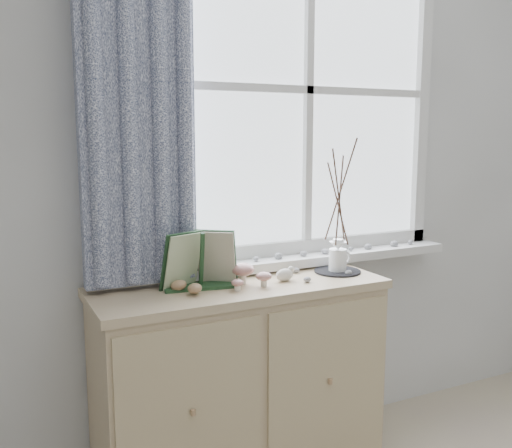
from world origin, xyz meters
The scene contains 8 objects.
sideboard centered at (-0.15, 1.75, 0.43)m, with size 1.20×0.45×0.85m.
botanical_book centered at (-0.31, 1.74, 0.97)m, with size 0.34×0.13×0.24m, color #1F4122, non-canonical shape.
toadstool_cluster centered at (-0.13, 1.72, 0.90)m, with size 0.18×0.15×0.09m.
wooden_eggs centered at (-0.39, 1.72, 0.88)m, with size 0.09×0.11×0.07m.
songbird_figurine centered at (0.04, 1.71, 0.88)m, with size 0.11×0.05×0.06m, color silver, non-canonical shape.
crocheted_doily centered at (0.32, 1.74, 0.85)m, with size 0.20×0.20×0.01m, color black.
twig_pitcher centered at (0.32, 1.74, 1.19)m, with size 0.26×0.26×0.59m.
sideboard_pebbles centered at (0.20, 1.72, 0.86)m, with size 0.25×0.19×0.02m.
Camera 1 is at (-1.08, -0.29, 1.45)m, focal length 40.00 mm.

